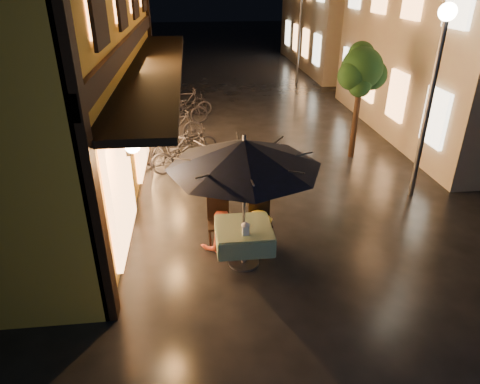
{
  "coord_description": "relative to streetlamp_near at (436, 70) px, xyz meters",
  "views": [
    {
      "loc": [
        -2.08,
        -6.58,
        4.7
      ],
      "look_at": [
        -1.3,
        0.35,
        1.15
      ],
      "focal_mm": 32.0,
      "sensor_mm": 36.0,
      "label": 1
    }
  ],
  "objects": [
    {
      "name": "street_tree",
      "position": [
        -0.59,
        2.51,
        -0.5
      ],
      "size": [
        1.43,
        1.2,
        3.15
      ],
      "color": "black",
      "rests_on": "ground"
    },
    {
      "name": "patio_umbrella",
      "position": [
        -4.3,
        -2.25,
        -0.77
      ],
      "size": [
        2.57,
        2.57,
        2.46
      ],
      "color": "#59595E",
      "rests_on": "ground"
    },
    {
      "name": "ground",
      "position": [
        -3.0,
        -2.0,
        -2.92
      ],
      "size": [
        90.0,
        90.0,
        0.0
      ],
      "primitive_type": "plane",
      "color": "black",
      "rests_on": "ground"
    },
    {
      "name": "cafe_table",
      "position": [
        -4.3,
        -2.25,
        -2.33
      ],
      "size": [
        0.99,
        0.99,
        0.78
      ],
      "color": "#59595E",
      "rests_on": "ground"
    },
    {
      "name": "person_yellow",
      "position": [
        -3.95,
        -1.69,
        -2.21
      ],
      "size": [
        0.94,
        0.57,
        1.42
      ],
      "primitive_type": "imported",
      "rotation": [
        0.0,
        0.0,
        3.1
      ],
      "color": "yellow",
      "rests_on": "ground"
    },
    {
      "name": "bicycle_5",
      "position": [
        -5.36,
        7.05,
        -2.41
      ],
      "size": [
        1.75,
        0.73,
        1.02
      ],
      "primitive_type": "imported",
      "rotation": [
        0.0,
        0.0,
        1.72
      ],
      "color": "black",
      "rests_on": "ground"
    },
    {
      "name": "bicycle_6",
      "position": [
        -5.17,
        7.06,
        -2.5
      ],
      "size": [
        1.62,
        0.67,
        0.83
      ],
      "primitive_type": "imported",
      "rotation": [
        0.0,
        0.0,
        1.65
      ],
      "color": "#22222A",
      "rests_on": "ground"
    },
    {
      "name": "streetlamp_far",
      "position": [
        0.0,
        12.0,
        0.0
      ],
      "size": [
        0.36,
        0.36,
        4.23
      ],
      "color": "#59595E",
      "rests_on": "ground"
    },
    {
      "name": "person_orange",
      "position": [
        -4.69,
        -1.7,
        -2.15
      ],
      "size": [
        0.84,
        0.71,
        1.53
      ],
      "primitive_type": "imported",
      "rotation": [
        0.0,
        0.0,
        3.34
      ],
      "color": "#DB4E30",
      "rests_on": "ground"
    },
    {
      "name": "cafe_chair_right",
      "position": [
        -3.9,
        -1.52,
        -2.38
      ],
      "size": [
        0.42,
        0.42,
        0.97
      ],
      "color": "black",
      "rests_on": "ground"
    },
    {
      "name": "table_lantern",
      "position": [
        -4.3,
        -2.51,
        -2.0
      ],
      "size": [
        0.16,
        0.16,
        0.25
      ],
      "color": "white",
      "rests_on": "cafe_table"
    },
    {
      "name": "cafe_chair_left",
      "position": [
        -4.7,
        -1.52,
        -2.38
      ],
      "size": [
        0.42,
        0.42,
        0.97
      ],
      "color": "black",
      "rests_on": "ground"
    },
    {
      "name": "bicycle_0",
      "position": [
        -5.37,
        1.97,
        -2.44
      ],
      "size": [
        1.89,
        1.0,
        0.95
      ],
      "primitive_type": "imported",
      "rotation": [
        0.0,
        0.0,
        1.79
      ],
      "color": "black",
      "rests_on": "ground"
    },
    {
      "name": "bicycle_3",
      "position": [
        -5.62,
        4.28,
        -2.42
      ],
      "size": [
        1.72,
        0.71,
        1.0
      ],
      "primitive_type": "imported",
      "rotation": [
        0.0,
        0.0,
        1.72
      ],
      "color": "black",
      "rests_on": "ground"
    },
    {
      "name": "bicycle_4",
      "position": [
        -5.48,
        6.15,
        -2.44
      ],
      "size": [
        1.84,
        0.68,
        0.96
      ],
      "primitive_type": "imported",
      "rotation": [
        0.0,
        0.0,
        1.54
      ],
      "color": "black",
      "rests_on": "ground"
    },
    {
      "name": "west_building",
      "position": [
        -8.72,
        2.0,
        0.79
      ],
      "size": [
        5.9,
        11.4,
        7.4
      ],
      "color": "gold",
      "rests_on": "ground"
    },
    {
      "name": "bicycle_2",
      "position": [
        -5.25,
        3.12,
        -2.49
      ],
      "size": [
        1.69,
        0.83,
        0.85
      ],
      "primitive_type": "imported",
      "rotation": [
        0.0,
        0.0,
        1.74
      ],
      "color": "black",
      "rests_on": "ground"
    },
    {
      "name": "bicycle_1",
      "position": [
        -5.67,
        2.2,
        -2.36
      ],
      "size": [
        1.91,
        0.94,
        1.11
      ],
      "primitive_type": "imported",
      "rotation": [
        0.0,
        0.0,
        1.33
      ],
      "color": "black",
      "rests_on": "ground"
    },
    {
      "name": "streetlamp_near",
      "position": [
        0.0,
        0.0,
        0.0
      ],
      "size": [
        0.36,
        0.36,
        4.23
      ],
      "color": "#59595E",
      "rests_on": "ground"
    }
  ]
}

